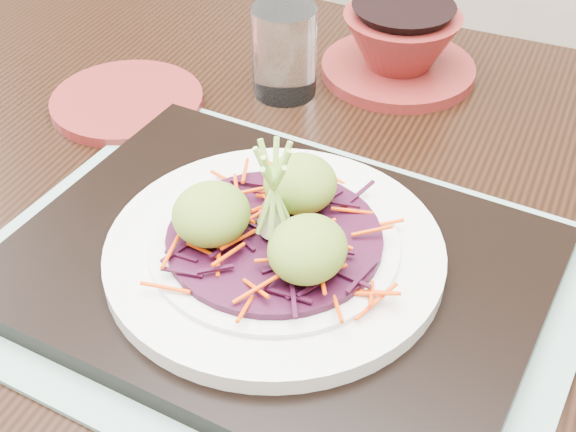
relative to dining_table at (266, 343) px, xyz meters
The scene contains 11 objects.
dining_table is the anchor object (origin of this frame).
placemat 0.11m from the dining_table, 44.99° to the right, with size 0.43×0.34×0.00m, color gray.
serving_tray 0.12m from the dining_table, 44.99° to the right, with size 0.38×0.28×0.02m, color black.
white_plate 0.14m from the dining_table, 44.99° to the right, with size 0.25×0.25×0.02m.
cabbage_bed 0.15m from the dining_table, 44.99° to the right, with size 0.15×0.15×0.01m, color #360A21.
carrot_julienne 0.16m from the dining_table, 44.99° to the right, with size 0.19×0.19×0.01m, color #E93F04, non-canonical shape.
guacamole_scoops 0.17m from the dining_table, 45.73° to the right, with size 0.13×0.12×0.04m.
scallion_garnish 0.19m from the dining_table, 44.99° to the right, with size 0.06×0.06×0.08m, color #8EBE4C, non-canonical shape.
terracotta_side_plate 0.28m from the dining_table, 152.04° to the left, with size 0.15×0.15×0.01m, color maroon.
water_glass 0.28m from the dining_table, 115.07° to the left, with size 0.06×0.06×0.09m, color white.
terracotta_bowl_set 0.33m from the dining_table, 92.89° to the left, with size 0.18×0.18×0.07m.
Camera 1 is at (0.22, -0.42, 1.23)m, focal length 50.00 mm.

